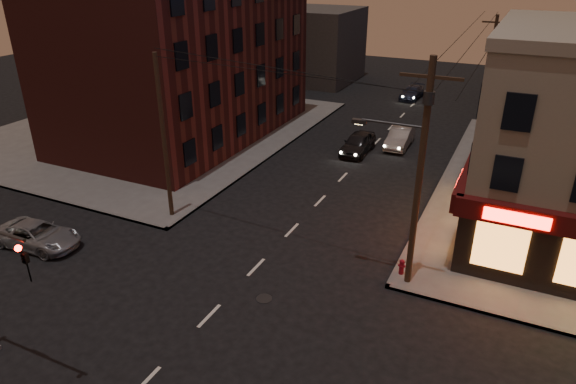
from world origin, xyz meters
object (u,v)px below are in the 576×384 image
Objects in this scene: sedan_mid at (400,138)px; sedan_far at (412,93)px; fire_hydrant at (402,266)px; suv_cross at (37,235)px; sedan_near at (358,143)px.

sedan_far is at bearing 98.35° from sedan_mid.
fire_hydrant is (4.54, -17.30, -0.16)m from sedan_mid.
sedan_mid reaches higher than fire_hydrant.
sedan_mid is at bearing -33.36° from suv_cross.
sedan_far is 5.61× the size of fire_hydrant.
sedan_far is 32.84m from fire_hydrant.
sedan_near is 3.64m from sedan_mid.
suv_cross reaches higher than sedan_far.
fire_hydrant is (7.07, -32.07, -0.05)m from sedan_far.
sedan_near reaches higher than fire_hydrant.
suv_cross is 5.99× the size of fire_hydrant.
suv_cross is 1.02× the size of sedan_near.
sedan_near reaches higher than sedan_mid.
sedan_far is (10.26, 37.34, -0.01)m from suv_cross.
suv_cross is 1.03× the size of sedan_mid.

